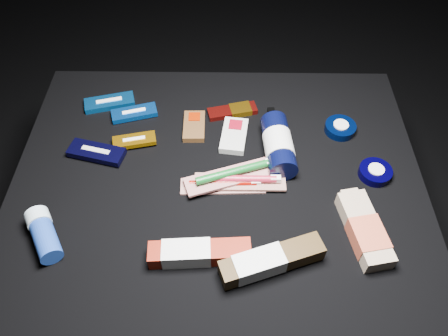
{
  "coord_description": "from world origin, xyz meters",
  "views": [
    {
      "loc": [
        0.02,
        -0.64,
        1.22
      ],
      "look_at": [
        0.01,
        0.01,
        0.42
      ],
      "focal_mm": 35.0,
      "sensor_mm": 36.0,
      "label": 1
    }
  ],
  "objects_px": {
    "deodorant_stick": "(44,234)",
    "toothpaste_carton_red": "(195,253)",
    "bodywash_bottle": "(365,231)",
    "lotion_bottle": "(278,145)"
  },
  "relations": [
    {
      "from": "deodorant_stick",
      "to": "toothpaste_carton_red",
      "type": "distance_m",
      "value": 0.32
    },
    {
      "from": "lotion_bottle",
      "to": "toothpaste_carton_red",
      "type": "xyz_separation_m",
      "value": [
        -0.19,
        -0.29,
        -0.01
      ]
    },
    {
      "from": "lotion_bottle",
      "to": "bodywash_bottle",
      "type": "bearing_deg",
      "value": -58.41
    },
    {
      "from": "bodywash_bottle",
      "to": "deodorant_stick",
      "type": "bearing_deg",
      "value": 170.59
    },
    {
      "from": "bodywash_bottle",
      "to": "deodorant_stick",
      "type": "relative_size",
      "value": 1.51
    },
    {
      "from": "bodywash_bottle",
      "to": "toothpaste_carton_red",
      "type": "distance_m",
      "value": 0.36
    },
    {
      "from": "lotion_bottle",
      "to": "toothpaste_carton_red",
      "type": "distance_m",
      "value": 0.34
    },
    {
      "from": "lotion_bottle",
      "to": "bodywash_bottle",
      "type": "distance_m",
      "value": 0.29
    },
    {
      "from": "lotion_bottle",
      "to": "deodorant_stick",
      "type": "relative_size",
      "value": 1.7
    },
    {
      "from": "deodorant_stick",
      "to": "toothpaste_carton_red",
      "type": "bearing_deg",
      "value": -37.33
    }
  ]
}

